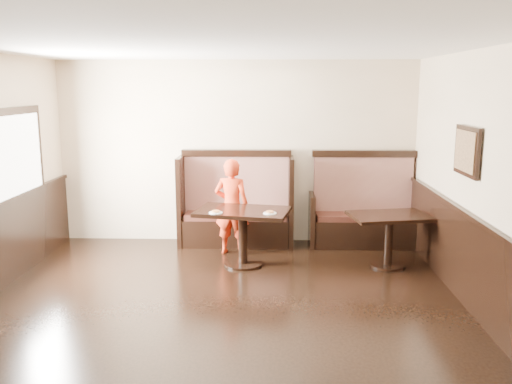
{
  "coord_description": "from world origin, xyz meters",
  "views": [
    {
      "loc": [
        0.55,
        -4.83,
        2.4
      ],
      "look_at": [
        0.33,
        2.35,
        1.0
      ],
      "focal_mm": 38.0,
      "sensor_mm": 36.0,
      "label": 1
    }
  ],
  "objects_px": {
    "booth_main": "(236,210)",
    "table_main": "(243,223)",
    "booth_neighbor": "(363,214)",
    "table_neighbor": "(389,228)",
    "child": "(232,207)"
  },
  "relations": [
    {
      "from": "booth_main",
      "to": "table_main",
      "type": "height_order",
      "value": "booth_main"
    },
    {
      "from": "table_main",
      "to": "table_neighbor",
      "type": "xyz_separation_m",
      "value": [
        1.97,
        0.02,
        -0.06
      ]
    },
    {
      "from": "table_neighbor",
      "to": "child",
      "type": "xyz_separation_m",
      "value": [
        -2.16,
        0.51,
        0.16
      ]
    },
    {
      "from": "booth_main",
      "to": "table_main",
      "type": "xyz_separation_m",
      "value": [
        0.16,
        -1.05,
        0.07
      ]
    },
    {
      "from": "table_main",
      "to": "table_neighbor",
      "type": "height_order",
      "value": "table_main"
    },
    {
      "from": "booth_neighbor",
      "to": "child",
      "type": "bearing_deg",
      "value": -165.35
    },
    {
      "from": "booth_main",
      "to": "table_neighbor",
      "type": "distance_m",
      "value": 2.36
    },
    {
      "from": "booth_neighbor",
      "to": "table_main",
      "type": "xyz_separation_m",
      "value": [
        -1.79,
        -1.04,
        0.11
      ]
    },
    {
      "from": "table_main",
      "to": "child",
      "type": "height_order",
      "value": "child"
    },
    {
      "from": "table_neighbor",
      "to": "child",
      "type": "bearing_deg",
      "value": 156.05
    },
    {
      "from": "booth_main",
      "to": "booth_neighbor",
      "type": "bearing_deg",
      "value": -0.05
    },
    {
      "from": "booth_main",
      "to": "table_main",
      "type": "distance_m",
      "value": 1.06
    },
    {
      "from": "booth_neighbor",
      "to": "booth_main",
      "type": "bearing_deg",
      "value": 179.95
    },
    {
      "from": "booth_main",
      "to": "child",
      "type": "bearing_deg",
      "value": -93.09
    },
    {
      "from": "table_main",
      "to": "booth_neighbor",
      "type": "bearing_deg",
      "value": 41.14
    }
  ]
}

